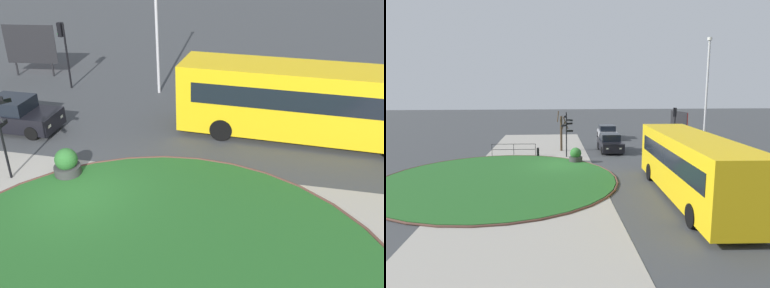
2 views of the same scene
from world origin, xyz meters
TOP-DOWN VIEW (x-y plane):
  - ground at (0.00, 0.00)m, footprint 120.00×120.00m
  - sidewalk_paving at (0.00, -1.84)m, footprint 32.00×8.33m
  - grass_island at (3.64, -3.85)m, footprint 14.19×14.19m
  - grass_kerb_ring at (3.64, -3.85)m, footprint 14.50×14.50m
  - signpost_directional at (-2.93, 0.58)m, footprint 0.80×0.96m
  - bollard_foreground at (-3.20, -1.74)m, footprint 0.20×0.20m
  - railing_grass_edge at (-3.71, -3.72)m, footprint 0.10×3.55m
  - bus_yellow at (7.90, 6.39)m, footprint 11.36×3.09m
  - car_near_lane at (-12.65, 5.37)m, footprint 4.14×2.06m
  - car_far_lane at (-5.16, 4.44)m, footprint 3.94×1.87m
  - traffic_light_near at (-5.53, 10.24)m, footprint 0.49×0.30m
  - lamppost_tall at (-0.11, 10.55)m, footprint 0.32×0.32m
  - billboard_left at (-8.66, 11.82)m, footprint 3.20×0.56m
  - planter_near_signpost at (-0.94, 1.15)m, footprint 1.00×1.00m
  - street_tree_bare at (-5.74, 0.23)m, footprint 1.05×1.03m

SIDE VIEW (x-z plane):
  - ground at x=0.00m, z-range 0.00..0.00m
  - sidewalk_paving at x=0.00m, z-range 0.00..0.02m
  - grass_island at x=3.64m, z-range 0.00..0.10m
  - grass_kerb_ring at x=3.64m, z-range 0.00..0.11m
  - bollard_foreground at x=-3.20m, z-range 0.01..0.79m
  - planter_near_signpost at x=-0.94m, z-range -0.06..1.07m
  - railing_grass_edge at x=-3.71m, z-range 0.16..1.17m
  - car_near_lane at x=-12.65m, z-range -0.05..1.39m
  - car_far_lane at x=-5.16m, z-range -0.07..1.48m
  - street_tree_bare at x=-5.74m, z-range -0.02..3.47m
  - bus_yellow at x=7.90m, z-range 0.12..3.34m
  - billboard_left at x=-8.66m, z-range 0.36..3.57m
  - signpost_directional at x=-2.93m, z-range 0.31..3.93m
  - traffic_light_near at x=-5.53m, z-range 0.88..4.63m
  - lamppost_tall at x=-0.11m, z-range 0.30..9.32m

